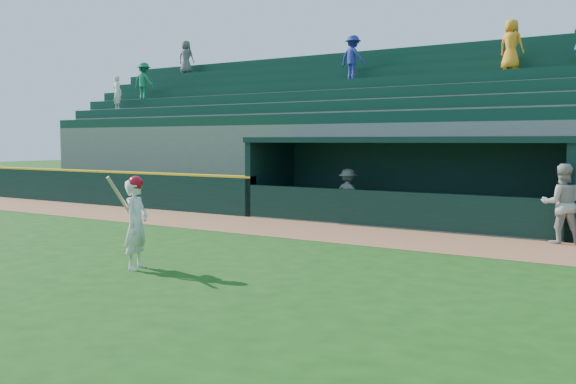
# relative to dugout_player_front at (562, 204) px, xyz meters

# --- Properties ---
(ground) EXTENTS (120.00, 120.00, 0.00)m
(ground) POSITION_rel_dugout_player_front_xyz_m (-4.46, -6.21, -0.92)
(ground) COLOR #164010
(ground) RESTS_ON ground
(warning_track) EXTENTS (40.00, 3.00, 0.01)m
(warning_track) POSITION_rel_dugout_player_front_xyz_m (-4.46, -1.31, -0.91)
(warning_track) COLOR brown
(warning_track) RESTS_ON ground
(field_wall_left) EXTENTS (15.50, 0.30, 1.20)m
(field_wall_left) POSITION_rel_dugout_player_front_xyz_m (-16.71, 0.34, -0.32)
(field_wall_left) COLOR black
(field_wall_left) RESTS_ON ground
(wall_stripe_left) EXTENTS (15.50, 0.32, 0.06)m
(wall_stripe_left) POSITION_rel_dugout_player_front_xyz_m (-16.71, 0.34, 0.31)
(wall_stripe_left) COLOR yellow
(wall_stripe_left) RESTS_ON field_wall_left
(dugout_player_front) EXTENTS (1.08, 0.96, 1.83)m
(dugout_player_front) POSITION_rel_dugout_player_front_xyz_m (0.00, 0.00, 0.00)
(dugout_player_front) COLOR #A3A39E
(dugout_player_front) RESTS_ON ground
(dugout_player_inside) EXTENTS (1.01, 0.60, 1.52)m
(dugout_player_inside) POSITION_rel_dugout_player_front_xyz_m (-6.23, 1.43, -0.15)
(dugout_player_inside) COLOR gray
(dugout_player_inside) RESTS_ON ground
(dugout) EXTENTS (9.40, 2.80, 2.46)m
(dugout) POSITION_rel_dugout_player_front_xyz_m (-4.46, 1.79, 0.44)
(dugout) COLOR #62625E
(dugout) RESTS_ON ground
(stands) EXTENTS (34.50, 6.27, 7.55)m
(stands) POSITION_rel_dugout_player_front_xyz_m (-4.43, 6.35, 1.49)
(stands) COLOR slate
(stands) RESTS_ON ground
(batter_at_plate) EXTENTS (0.57, 0.83, 1.73)m
(batter_at_plate) POSITION_rel_dugout_player_front_xyz_m (-5.98, -7.38, -0.05)
(batter_at_plate) COLOR silver
(batter_at_plate) RESTS_ON ground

